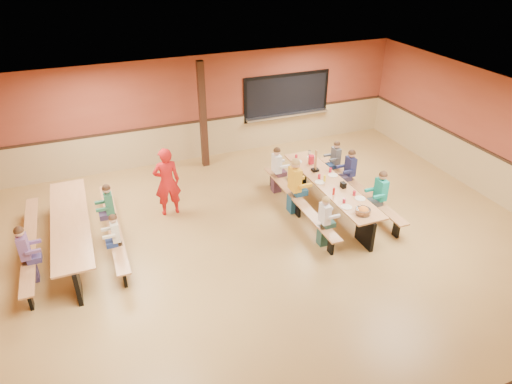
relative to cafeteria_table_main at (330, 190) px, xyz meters
name	(u,v)px	position (x,y,z in m)	size (l,w,h in m)	color
ground	(272,248)	(-1.90, -0.94, -0.53)	(12.00, 12.00, 0.00)	olive
room_envelope	(273,221)	(-1.90, -0.94, 0.16)	(12.04, 10.04, 3.02)	brown
kitchen_pass_through	(287,98)	(0.70, 4.02, 0.96)	(2.78, 0.28, 1.38)	black
structural_post	(203,116)	(-2.10, 3.46, 0.97)	(0.18, 0.18, 3.00)	black
cafeteria_table_main	(330,190)	(0.00, 0.00, 0.00)	(1.91, 3.70, 0.74)	#B27746
cafeteria_table_second	(72,229)	(-5.81, 0.57, 0.00)	(1.91, 3.70, 0.74)	#B27746
seated_child_white_left	(324,221)	(-0.83, -1.21, 0.06)	(0.35, 0.29, 1.17)	white
seated_adult_yellow	(295,186)	(-0.83, 0.24, 0.16)	(0.45, 0.37, 1.38)	gold
seated_child_grey_left	(277,170)	(-0.83, 1.29, 0.08)	(0.38, 0.31, 1.22)	white
seated_child_teal_right	(380,197)	(0.82, -0.83, 0.11)	(0.39, 0.32, 1.26)	#14917D
seated_child_navy_right	(350,173)	(0.82, 0.46, 0.09)	(0.38, 0.31, 1.23)	#1E224F
seated_child_char_right	(335,162)	(0.82, 1.17, 0.06)	(0.35, 0.29, 1.17)	#4E5158
seated_child_purple_sec	(26,255)	(-6.64, -0.18, 0.09)	(0.38, 0.31, 1.23)	#6F4A7B
seated_child_green_sec	(110,210)	(-4.99, 0.87, 0.09)	(0.38, 0.31, 1.23)	#2B6C4B
seated_child_tan_sec	(117,239)	(-4.99, -0.22, 0.04)	(0.33, 0.27, 1.13)	beige
standing_woman	(167,182)	(-3.63, 1.26, 0.33)	(0.62, 0.41, 1.70)	red
punch_pitcher	(311,160)	(0.05, 1.08, 0.32)	(0.16, 0.16, 0.22)	#AC1727
chip_bowl	(363,211)	(-0.06, -1.45, 0.29)	(0.32, 0.32, 0.15)	orange
napkin_dispenser	(343,185)	(0.15, -0.31, 0.28)	(0.10, 0.14, 0.13)	black
condiment_mustard	(325,178)	(-0.11, 0.10, 0.30)	(0.06, 0.06, 0.17)	yellow
condiment_ketchup	(334,191)	(-0.22, -0.51, 0.30)	(0.06, 0.06, 0.17)	#B2140F
table_paddle	(315,166)	(-0.06, 0.68, 0.35)	(0.16, 0.16, 0.56)	black
place_settings	(331,181)	(0.00, 0.00, 0.27)	(0.65, 3.30, 0.11)	beige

